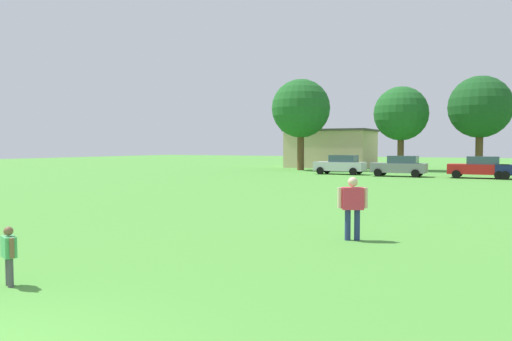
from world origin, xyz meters
The scene contains 10 objects.
ground_plane centered at (0.00, 30.00, 0.00)m, with size 160.00×160.00×0.00m, color #4C9338.
child_kite_flyer centered at (-2.25, 2.64, 0.63)m, with size 0.47×0.32×1.06m.
adult_bystander centered at (1.90, 9.62, 0.99)m, with size 0.73×0.51×1.66m.
parked_car_silver_0 centered at (-7.70, 39.03, 0.86)m, with size 4.30×2.02×1.68m.
parked_car_gray_1 centered at (-2.49, 38.22, 0.86)m, with size 4.30×2.02×1.68m.
parked_car_red_2 centered at (3.38, 38.61, 0.86)m, with size 4.30×2.02×1.68m.
tree_far_left centered at (-13.68, 44.56, 6.25)m, with size 5.94×5.94×9.26m.
tree_center centered at (-4.40, 48.26, 5.68)m, with size 5.40×5.40×8.41m.
tree_far_right centered at (2.81, 48.28, 6.09)m, with size 5.78×5.78×9.01m.
house_left centered at (-13.09, 52.51, 2.19)m, with size 9.55×6.92×4.36m.
Camera 1 is at (5.60, -3.16, 2.48)m, focal length 35.24 mm.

